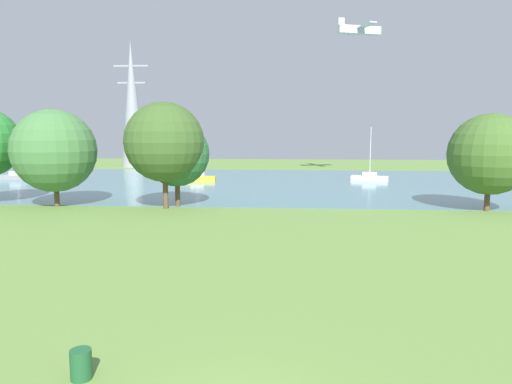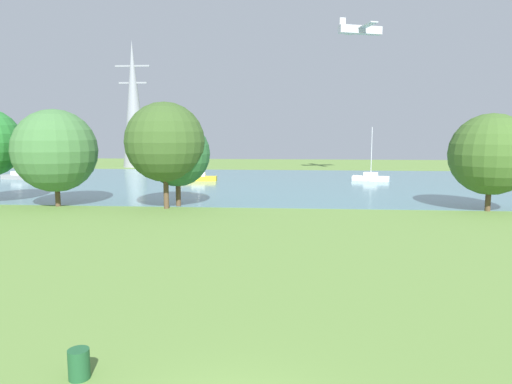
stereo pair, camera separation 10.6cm
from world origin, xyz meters
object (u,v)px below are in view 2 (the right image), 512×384
Objects in this scene: electricity_pylon at (134,104)px; sailboat_gray at (19,176)px; tree_east_near at (491,154)px; tree_west_far at (55,151)px; tree_east_far at (177,154)px; litter_bin at (79,364)px; sailboat_white at (371,177)px; sailboat_yellow at (199,177)px; tree_west_near at (165,142)px; light_aircraft at (360,30)px.

sailboat_gray is at bearing -109.36° from electricity_pylon.
electricity_pylon is (-45.31, 45.22, 6.83)m from tree_east_near.
tree_west_far reaches higher than tree_east_near.
tree_west_far is 10.58m from tree_east_far.
sailboat_white reaches higher than litter_bin.
litter_bin is at bearing -57.11° from sailboat_gray.
sailboat_yellow is 21.64m from tree_east_far.
tree_west_near is at bearing -2.43° from tree_west_far.
tree_west_far reaches higher than tree_east_far.
tree_west_far is at bearing 118.50° from litter_bin.
sailboat_gray is (-32.01, 49.50, 0.05)m from litter_bin.
sailboat_gray is at bearing 122.89° from litter_bin.
tree_west_far is 0.94× the size of tree_west_near.
light_aircraft reaches higher than tree_east_near.
tree_east_near is at bearing 0.60° from tree_west_far.
sailboat_yellow is 25.07m from sailboat_gray.
sailboat_yellow is 0.79× the size of tree_east_near.
litter_bin is at bearing -104.39° from light_aircraft.
tree_west_near is at bearing -178.28° from tree_east_near.
sailboat_white is 0.89× the size of tree_east_near.
sailboat_yellow is 0.89× the size of sailboat_white.
tree_east_near is at bearing -44.95° from electricity_pylon.
tree_west_near is at bearing -130.84° from sailboat_white.
tree_west_far reaches higher than litter_bin.
light_aircraft reaches higher than tree_west_near.
sailboat_yellow is at bearing -158.57° from light_aircraft.
tree_east_far is (-20.40, -23.19, 4.12)m from sailboat_white.
tree_east_near reaches higher than sailboat_yellow.
sailboat_yellow is 0.85× the size of tree_east_far.
litter_bin is at bearing -82.02° from sailboat_yellow.
sailboat_white is at bearing 72.77° from litter_bin.
tree_east_near is (5.62, -23.64, 4.20)m from sailboat_white.
sailboat_white reaches higher than sailboat_yellow.
sailboat_white is at bearing 2.46° from sailboat_gray.
sailboat_white is 21.48m from light_aircraft.
light_aircraft is at bearing -21.39° from electricity_pylon.
tree_west_far reaches higher than sailboat_yellow.
litter_bin is 35.57m from tree_east_near.
sailboat_yellow is 36.01m from tree_east_near.
tree_east_far is 0.32× the size of electricity_pylon.
electricity_pylon reaches higher than tree_east_far.
electricity_pylon is (-39.69, 21.58, 11.03)m from sailboat_white.
litter_bin is 0.10× the size of tree_east_near.
sailboat_gray is 27.39m from electricity_pylon.
sailboat_gray is 0.67× the size of tree_east_near.
sailboat_white is 32.72m from tree_west_near.
tree_west_far is (-14.95, 27.54, 4.46)m from litter_bin.
tree_west_near is (-5.14, 27.13, 5.23)m from litter_bin.
tree_west_near is at bearing 100.72° from litter_bin.
electricity_pylon is (-19.29, 44.77, 6.91)m from tree_east_far.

